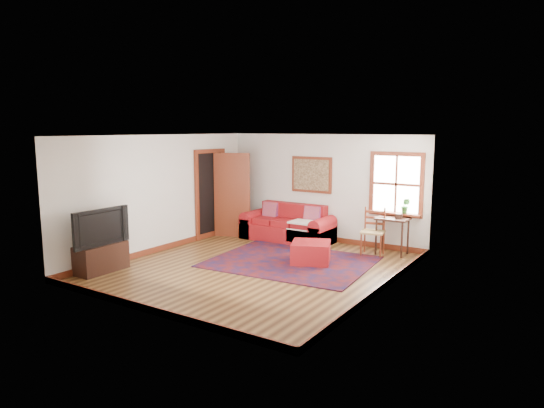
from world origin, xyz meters
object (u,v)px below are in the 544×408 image
Objects in this scene: side_table at (393,224)px; media_cabinet at (101,258)px; ladder_back_chair at (373,229)px; red_leather_sofa at (288,228)px; red_ottoman at (311,252)px.

side_table reaches higher than media_cabinet.
red_leather_sofa is at bearing 175.23° from ladder_back_chair.
ladder_back_chair is (2.18, -0.18, 0.25)m from red_leather_sofa.
red_leather_sofa is at bearing 68.88° from media_cabinet.
media_cabinet reaches higher than red_ottoman.
side_table is at bearing 37.36° from ladder_back_chair.
side_table is 0.82× the size of media_cabinet.
ladder_back_chair is at bearing 35.13° from red_ottoman.
red_ottoman is 0.77× the size of media_cabinet.
red_leather_sofa is 2.97× the size of red_ottoman.
side_table is 5.84m from media_cabinet.
red_ottoman is at bearing -121.57° from ladder_back_chair.
media_cabinet is (-1.58, -4.09, -0.02)m from red_leather_sofa.
red_leather_sofa is at bearing -178.54° from side_table.
side_table is at bearing 1.46° from red_leather_sofa.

